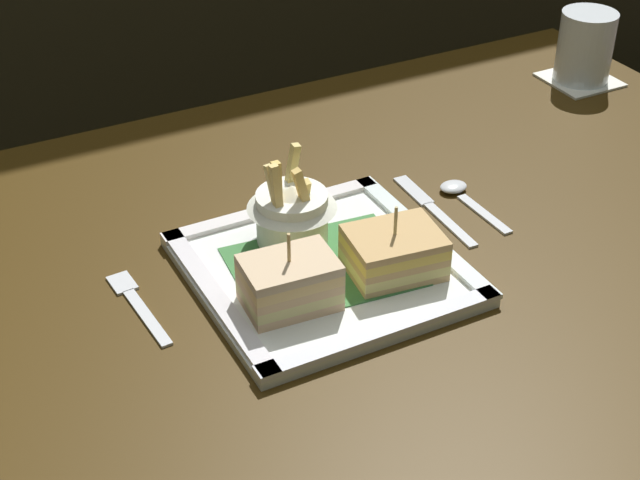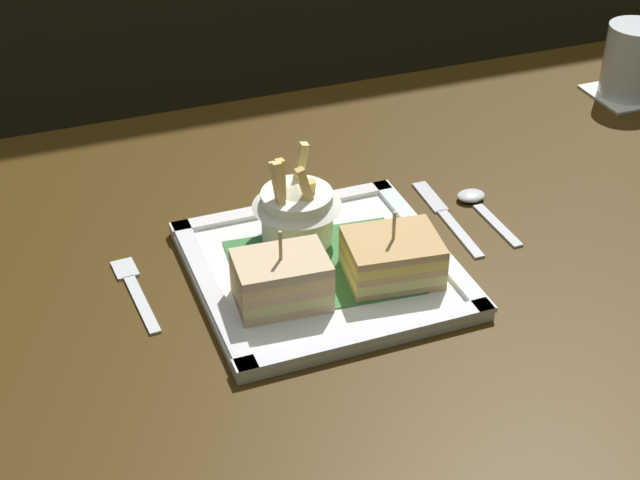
% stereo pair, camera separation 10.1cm
% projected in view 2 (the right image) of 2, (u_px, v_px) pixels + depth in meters
% --- Properties ---
extents(dining_table, '(1.35, 0.86, 0.75)m').
position_uv_depth(dining_table, '(317.00, 369.00, 1.12)').
color(dining_table, '#3A270A').
rests_on(dining_table, ground_plane).
extents(square_plate, '(0.27, 0.27, 0.02)m').
position_uv_depth(square_plate, '(324.00, 269.00, 1.02)').
color(square_plate, white).
rests_on(square_plate, dining_table).
extents(sandwich_half_left, '(0.10, 0.07, 0.09)m').
position_uv_depth(sandwich_half_left, '(281.00, 280.00, 0.96)').
color(sandwich_half_left, '#DFB181').
rests_on(sandwich_half_left, square_plate).
extents(sandwich_half_right, '(0.11, 0.09, 0.08)m').
position_uv_depth(sandwich_half_right, '(392.00, 258.00, 0.99)').
color(sandwich_half_right, tan).
rests_on(sandwich_half_right, square_plate).
extents(fries_cup, '(0.10, 0.10, 0.11)m').
position_uv_depth(fries_cup, '(297.00, 207.00, 1.04)').
color(fries_cup, white).
rests_on(fries_cup, square_plate).
extents(drink_coaster, '(0.10, 0.10, 0.00)m').
position_uv_depth(drink_coaster, '(625.00, 94.00, 1.39)').
color(drink_coaster, white).
rests_on(drink_coaster, dining_table).
extents(water_glass, '(0.08, 0.08, 0.10)m').
position_uv_depth(water_glass, '(631.00, 65.00, 1.37)').
color(water_glass, silver).
rests_on(water_glass, dining_table).
extents(fork, '(0.03, 0.14, 0.00)m').
position_uv_depth(fork, '(135.00, 290.00, 1.00)').
color(fork, silver).
rests_on(fork, dining_table).
extents(knife, '(0.02, 0.17, 0.00)m').
position_uv_depth(knife, '(445.00, 215.00, 1.12)').
color(knife, silver).
rests_on(knife, dining_table).
extents(spoon, '(0.04, 0.13, 0.01)m').
position_uv_depth(spoon, '(478.00, 203.00, 1.14)').
color(spoon, silver).
rests_on(spoon, dining_table).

